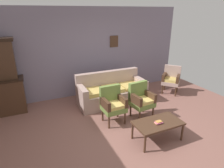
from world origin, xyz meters
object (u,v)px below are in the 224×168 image
(book_stack_on_table, at_px, (158,122))
(floral_couch, at_px, (111,92))
(coffee_table, at_px, (158,124))
(wingback_chair_by_fireplace, at_px, (171,78))
(side_cabinet, at_px, (2,97))
(armchair_row_middle, at_px, (141,99))
(armchair_by_doorway, at_px, (113,103))

(book_stack_on_table, bearing_deg, floral_couch, 93.40)
(coffee_table, bearing_deg, wingback_chair_by_fireplace, 44.48)
(side_cabinet, xyz_separation_m, book_stack_on_table, (2.99, -2.66, -0.02))
(floral_couch, relative_size, coffee_table, 1.97)
(coffee_table, distance_m, book_stack_on_table, 0.08)
(armchair_row_middle, bearing_deg, armchair_by_doorway, 174.78)
(wingback_chair_by_fireplace, bearing_deg, book_stack_on_table, -135.27)
(side_cabinet, xyz_separation_m, armchair_by_doorway, (2.46, -1.58, 0.03))
(armchair_by_doorway, relative_size, coffee_table, 0.90)
(side_cabinet, relative_size, wingback_chair_by_fireplace, 1.28)
(floral_couch, bearing_deg, book_stack_on_table, -86.60)
(armchair_row_middle, xyz_separation_m, book_stack_on_table, (-0.22, -1.01, -0.05))
(armchair_by_doorway, height_order, coffee_table, armchair_by_doorway)
(wingback_chair_by_fireplace, bearing_deg, floral_couch, 176.55)
(floral_couch, relative_size, book_stack_on_table, 12.98)
(side_cabinet, height_order, wingback_chair_by_fireplace, side_cabinet)
(armchair_by_doorway, distance_m, coffee_table, 1.19)
(side_cabinet, distance_m, book_stack_on_table, 4.00)
(floral_couch, height_order, coffee_table, floral_couch)
(floral_couch, height_order, armchair_row_middle, same)
(floral_couch, bearing_deg, armchair_row_middle, -72.00)
(armchair_row_middle, bearing_deg, side_cabinet, 152.80)
(armchair_row_middle, distance_m, coffee_table, 1.00)
(wingback_chair_by_fireplace, distance_m, book_stack_on_table, 2.76)
(armchair_row_middle, bearing_deg, coffee_table, -101.58)
(book_stack_on_table, bearing_deg, armchair_row_middle, 77.68)
(coffee_table, bearing_deg, armchair_by_doorway, 118.07)
(armchair_by_doorway, height_order, armchair_row_middle, same)
(side_cabinet, distance_m, floral_couch, 2.93)
(armchair_row_middle, bearing_deg, wingback_chair_by_fireplace, 28.18)
(side_cabinet, relative_size, floral_couch, 0.59)
(side_cabinet, bearing_deg, floral_couch, -11.68)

